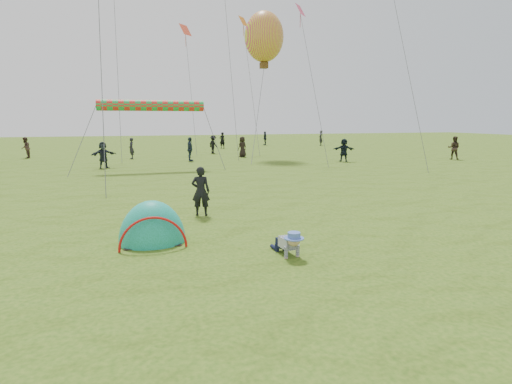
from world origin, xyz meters
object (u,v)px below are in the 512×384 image
object	(u,v)px
standing_adult	(201,191)
balloon_kite	(264,40)
popup_tent	(153,242)
crawling_toddler	(289,242)

from	to	relation	value
standing_adult	balloon_kite	bearing A→B (deg)	-98.71
popup_tent	balloon_kite	bearing A→B (deg)	65.94
crawling_toddler	popup_tent	distance (m)	3.44
crawling_toddler	balloon_kite	bearing A→B (deg)	66.27
popup_tent	standing_adult	size ratio (longest dim) A/B	1.34
standing_adult	balloon_kite	distance (m)	21.83
crawling_toddler	balloon_kite	world-z (taller)	balloon_kite
popup_tent	standing_adult	bearing A→B (deg)	57.28
crawling_toddler	balloon_kite	xyz separation A→B (m)	(6.83, 22.85, 8.72)
standing_adult	balloon_kite	world-z (taller)	balloon_kite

